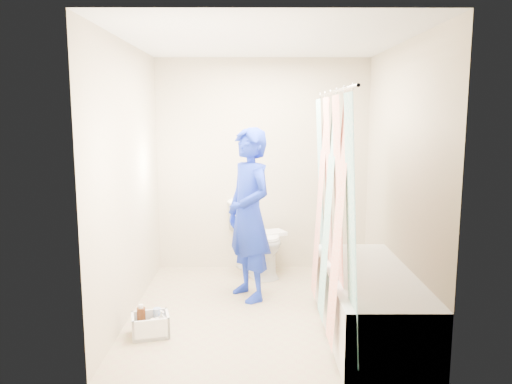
{
  "coord_description": "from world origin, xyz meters",
  "views": [
    {
      "loc": [
        -0.09,
        -4.36,
        1.78
      ],
      "look_at": [
        -0.08,
        0.34,
        1.04
      ],
      "focal_mm": 35.0,
      "sensor_mm": 36.0,
      "label": 1
    }
  ],
  "objects_px": {
    "plumber": "(249,215)",
    "cleaning_caddy": "(152,326)",
    "toilet": "(258,238)",
    "bathtub": "(368,299)"
  },
  "relations": [
    {
      "from": "toilet",
      "to": "plumber",
      "type": "height_order",
      "value": "plumber"
    },
    {
      "from": "bathtub",
      "to": "plumber",
      "type": "xyz_separation_m",
      "value": [
        -0.99,
        0.75,
        0.56
      ]
    },
    {
      "from": "toilet",
      "to": "plumber",
      "type": "distance_m",
      "value": 0.87
    },
    {
      "from": "bathtub",
      "to": "cleaning_caddy",
      "type": "relative_size",
      "value": 5.06
    },
    {
      "from": "cleaning_caddy",
      "to": "bathtub",
      "type": "bearing_deg",
      "value": -11.46
    },
    {
      "from": "toilet",
      "to": "cleaning_caddy",
      "type": "height_order",
      "value": "toilet"
    },
    {
      "from": "plumber",
      "to": "cleaning_caddy",
      "type": "height_order",
      "value": "plumber"
    },
    {
      "from": "bathtub",
      "to": "cleaning_caddy",
      "type": "bearing_deg",
      "value": -176.52
    },
    {
      "from": "plumber",
      "to": "bathtub",
      "type": "bearing_deg",
      "value": 22.86
    },
    {
      "from": "toilet",
      "to": "cleaning_caddy",
      "type": "xyz_separation_m",
      "value": [
        -0.87,
        -1.61,
        -0.33
      ]
    }
  ]
}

